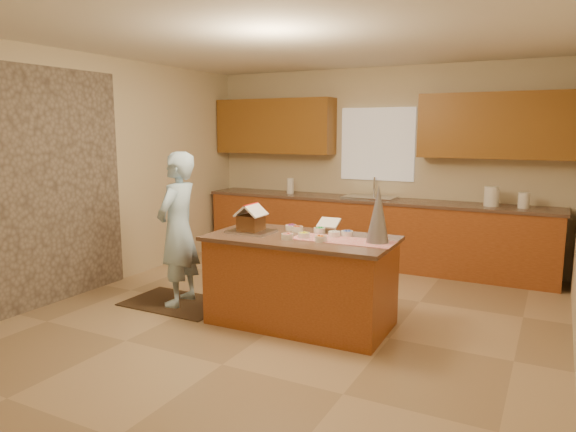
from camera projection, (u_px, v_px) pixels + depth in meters
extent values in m
plane|color=tan|center=(288.00, 319.00, 5.18)|extent=(5.50, 5.50, 0.00)
plane|color=silver|center=(288.00, 35.00, 4.74)|extent=(5.50, 5.50, 0.00)
plane|color=beige|center=(378.00, 166.00, 7.37)|extent=(5.50, 5.50, 0.00)
plane|color=beige|center=(28.00, 235.00, 2.55)|extent=(5.50, 5.50, 0.00)
plane|color=beige|center=(97.00, 173.00, 6.09)|extent=(5.50, 5.50, 0.00)
plane|color=gray|center=(39.00, 189.00, 5.40)|extent=(0.00, 2.50, 2.50)
cube|color=white|center=(377.00, 144.00, 7.29)|extent=(1.05, 0.03, 1.00)
cube|color=#974D1F|center=(369.00, 233.00, 7.25)|extent=(4.80, 0.60, 0.88)
cube|color=brown|center=(370.00, 200.00, 7.18)|extent=(4.85, 0.63, 0.04)
cube|color=brown|center=(275.00, 126.00, 7.82)|extent=(1.85, 0.35, 0.80)
cube|color=brown|center=(496.00, 126.00, 6.42)|extent=(1.85, 0.35, 0.80)
cube|color=silver|center=(370.00, 201.00, 7.18)|extent=(0.70, 0.45, 0.12)
cylinder|color=silver|center=(374.00, 187.00, 7.31)|extent=(0.03, 0.03, 0.28)
cube|color=#974D1F|center=(301.00, 282.00, 5.01)|extent=(1.70, 0.88, 0.82)
cube|color=brown|center=(301.00, 238.00, 4.94)|extent=(1.78, 0.95, 0.04)
cube|color=red|center=(343.00, 240.00, 4.75)|extent=(0.94, 0.36, 0.01)
cube|color=silver|center=(251.00, 231.00, 5.11)|extent=(0.44, 0.33, 0.02)
cube|color=white|center=(329.00, 223.00, 5.17)|extent=(0.21, 0.16, 0.09)
cone|color=#B7B7C5|center=(378.00, 214.00, 4.62)|extent=(0.21, 0.21, 0.51)
cube|color=black|center=(177.00, 303.00, 5.65)|extent=(1.10, 0.72, 0.01)
imported|color=#B0DBFB|center=(178.00, 229.00, 5.50)|extent=(0.47, 0.64, 1.62)
cylinder|color=white|center=(493.00, 198.00, 6.44)|extent=(0.15, 0.15, 0.21)
cylinder|color=white|center=(491.00, 196.00, 6.45)|extent=(0.17, 0.17, 0.24)
cylinder|color=white|center=(524.00, 200.00, 6.28)|extent=(0.13, 0.13, 0.19)
cylinder|color=white|center=(290.00, 186.00, 7.71)|extent=(0.10, 0.10, 0.23)
cube|color=#562B16|center=(251.00, 223.00, 5.10)|extent=(0.21, 0.23, 0.15)
cube|color=white|center=(246.00, 210.00, 5.10)|extent=(0.14, 0.26, 0.12)
cube|color=white|center=(256.00, 210.00, 5.05)|extent=(0.14, 0.26, 0.12)
cylinder|color=red|center=(251.00, 205.00, 5.07)|extent=(0.02, 0.26, 0.02)
cylinder|color=green|center=(320.00, 230.00, 5.10)|extent=(0.11, 0.11, 0.05)
cylinder|color=#8A2E83|center=(291.00, 227.00, 5.25)|extent=(0.11, 0.11, 0.05)
cylinder|color=silver|center=(334.00, 234.00, 4.91)|extent=(0.11, 0.11, 0.05)
cylinder|color=#C35122|center=(297.00, 229.00, 5.17)|extent=(0.11, 0.11, 0.05)
cylinder|color=blue|center=(347.00, 234.00, 4.94)|extent=(0.11, 0.11, 0.05)
cylinder|color=#FFFC28|center=(304.00, 235.00, 4.86)|extent=(0.11, 0.11, 0.05)
cylinder|color=orange|center=(321.00, 239.00, 4.71)|extent=(0.11, 0.11, 0.05)
cylinder|color=#E7746D|center=(287.00, 236.00, 4.81)|extent=(0.11, 0.11, 0.05)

